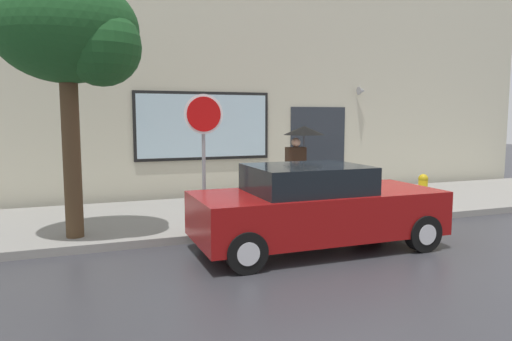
{
  "coord_description": "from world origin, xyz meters",
  "views": [
    {
      "loc": [
        -4.29,
        -7.26,
        2.31
      ],
      "look_at": [
        -0.89,
        1.8,
        1.2
      ],
      "focal_mm": 32.94,
      "sensor_mm": 36.0,
      "label": 1
    }
  ],
  "objects_px": {
    "fire_hydrant": "(423,191)",
    "stop_sign": "(204,134)",
    "parked_car": "(315,208)",
    "street_tree": "(73,36)",
    "pedestrian_with_umbrella": "(301,142)"
  },
  "relations": [
    {
      "from": "fire_hydrant",
      "to": "stop_sign",
      "type": "bearing_deg",
      "value": -177.14
    },
    {
      "from": "pedestrian_with_umbrella",
      "to": "stop_sign",
      "type": "height_order",
      "value": "stop_sign"
    },
    {
      "from": "parked_car",
      "to": "street_tree",
      "type": "distance_m",
      "value": 5.13
    },
    {
      "from": "fire_hydrant",
      "to": "street_tree",
      "type": "distance_m",
      "value": 8.33
    },
    {
      "from": "parked_car",
      "to": "stop_sign",
      "type": "bearing_deg",
      "value": 135.35
    },
    {
      "from": "parked_car",
      "to": "pedestrian_with_umbrella",
      "type": "relative_size",
      "value": 2.23
    },
    {
      "from": "pedestrian_with_umbrella",
      "to": "stop_sign",
      "type": "relative_size",
      "value": 0.75
    },
    {
      "from": "street_tree",
      "to": "stop_sign",
      "type": "xyz_separation_m",
      "value": [
        2.25,
        -0.11,
        -1.72
      ]
    },
    {
      "from": "parked_car",
      "to": "street_tree",
      "type": "height_order",
      "value": "street_tree"
    },
    {
      "from": "parked_car",
      "to": "pedestrian_with_umbrella",
      "type": "xyz_separation_m",
      "value": [
        1.28,
        3.19,
        0.97
      ]
    },
    {
      "from": "street_tree",
      "to": "stop_sign",
      "type": "height_order",
      "value": "street_tree"
    },
    {
      "from": "fire_hydrant",
      "to": "street_tree",
      "type": "relative_size",
      "value": 0.17
    },
    {
      "from": "fire_hydrant",
      "to": "pedestrian_with_umbrella",
      "type": "distance_m",
      "value": 3.14
    },
    {
      "from": "parked_car",
      "to": "pedestrian_with_umbrella",
      "type": "bearing_deg",
      "value": 68.18
    },
    {
      "from": "fire_hydrant",
      "to": "stop_sign",
      "type": "distance_m",
      "value": 5.65
    }
  ]
}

